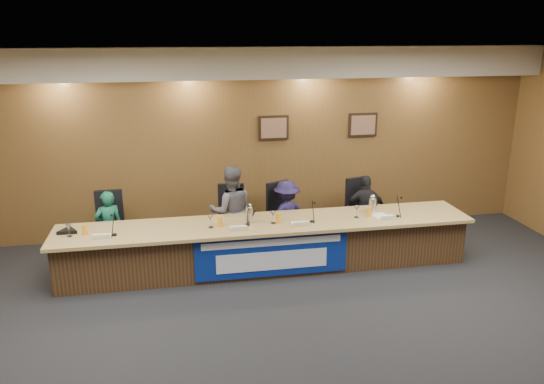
{
  "coord_description": "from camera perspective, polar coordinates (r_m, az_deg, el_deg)",
  "views": [
    {
      "loc": [
        -1.28,
        -4.84,
        3.45
      ],
      "look_at": [
        0.1,
        2.51,
        1.16
      ],
      "focal_mm": 35.0,
      "sensor_mm": 36.0,
      "label": 1
    }
  ],
  "objects": [
    {
      "name": "panelist_b",
      "position": [
        8.37,
        -4.41,
        -2.03
      ],
      "size": [
        0.71,
        0.55,
        1.45
      ],
      "primitive_type": "imported",
      "rotation": [
        0.0,
        0.0,
        3.15
      ],
      "color": "#535258",
      "rests_on": "floor"
    },
    {
      "name": "panelist_a",
      "position": [
        8.44,
        -17.13,
        -3.66
      ],
      "size": [
        0.49,
        0.4,
        1.15
      ],
      "primitive_type": "imported",
      "rotation": [
        0.0,
        0.0,
        3.48
      ],
      "color": "#12563E",
      "rests_on": "floor"
    },
    {
      "name": "banner_text_upper",
      "position": [
        7.5,
        0.02,
        -5.46
      ],
      "size": [
        2.0,
        0.01,
        0.1
      ],
      "primitive_type": "cube",
      "color": "silver",
      "rests_on": "banner"
    },
    {
      "name": "banner",
      "position": [
        7.59,
        0.01,
        -6.82
      ],
      "size": [
        2.2,
        0.02,
        0.65
      ],
      "primitive_type": "cube",
      "color": "navy",
      "rests_on": "dais_body"
    },
    {
      "name": "office_chair_d",
      "position": [
        9.03,
        9.75,
        -2.41
      ],
      "size": [
        0.58,
        0.58,
        0.08
      ],
      "primitive_type": "cube",
      "rotation": [
        0.0,
        0.0,
        0.25
      ],
      "color": "black",
      "rests_on": "floor"
    },
    {
      "name": "wall_back",
      "position": [
        9.12,
        -2.35,
        5.32
      ],
      "size": [
        10.0,
        0.04,
        3.2
      ],
      "primitive_type": "cube",
      "color": "brown",
      "rests_on": "floor"
    },
    {
      "name": "nameplate_d",
      "position": [
        8.04,
        12.4,
        -2.67
      ],
      "size": [
        0.24,
        0.08,
        0.1
      ],
      "primitive_type": "cube",
      "rotation": [
        0.31,
        0.0,
        0.0
      ],
      "color": "white",
      "rests_on": "dais_top"
    },
    {
      "name": "juice_glass_d",
      "position": [
        8.11,
        10.39,
        -2.14
      ],
      "size": [
        0.06,
        0.06,
        0.15
      ],
      "primitive_type": "cylinder",
      "color": "#FF9A0F",
      "rests_on": "dais_top"
    },
    {
      "name": "water_glass_b",
      "position": [
        7.59,
        -6.62,
        -3.19
      ],
      "size": [
        0.08,
        0.08,
        0.18
      ],
      "primitive_type": "cylinder",
      "color": "silver",
      "rests_on": "dais_top"
    },
    {
      "name": "microphone_b",
      "position": [
        7.67,
        -2.65,
        -3.51
      ],
      "size": [
        0.07,
        0.07,
        0.02
      ],
      "primitive_type": "cylinder",
      "color": "black",
      "rests_on": "dais_top"
    },
    {
      "name": "paper_stack",
      "position": [
        8.2,
        11.63,
        -2.53
      ],
      "size": [
        0.26,
        0.33,
        0.01
      ],
      "primitive_type": "cube",
      "rotation": [
        0.0,
        0.0,
        0.14
      ],
      "color": "white",
      "rests_on": "dais_top"
    },
    {
      "name": "water_glass_d",
      "position": [
        8.04,
        9.1,
        -2.13
      ],
      "size": [
        0.08,
        0.08,
        0.18
      ],
      "primitive_type": "cylinder",
      "color": "silver",
      "rests_on": "dais_top"
    },
    {
      "name": "juice_glass_a",
      "position": [
        7.72,
        -19.49,
        -3.85
      ],
      "size": [
        0.06,
        0.06,
        0.15
      ],
      "primitive_type": "cylinder",
      "color": "#FF9A0F",
      "rests_on": "dais_top"
    },
    {
      "name": "office_chair_b",
      "position": [
        8.54,
        -4.45,
        -3.36
      ],
      "size": [
        0.55,
        0.55,
        0.08
      ],
      "primitive_type": "cube",
      "rotation": [
        0.0,
        0.0,
        -0.17
      ],
      "color": "black",
      "rests_on": "floor"
    },
    {
      "name": "dais_body",
      "position": [
        7.98,
        -0.55,
        -5.83
      ],
      "size": [
        6.0,
        0.8,
        0.7
      ],
      "primitive_type": "cube",
      "color": "#442C18",
      "rests_on": "floor"
    },
    {
      "name": "wall_photo_left",
      "position": [
        9.11,
        0.17,
        6.92
      ],
      "size": [
        0.52,
        0.04,
        0.42
      ],
      "primitive_type": "cube",
      "color": "black",
      "rests_on": "wall_back"
    },
    {
      "name": "carafe_mid",
      "position": [
        7.72,
        -2.47,
        -2.49
      ],
      "size": [
        0.11,
        0.11,
        0.24
      ],
      "primitive_type": "cylinder",
      "color": "silver",
      "rests_on": "dais_top"
    },
    {
      "name": "nameplate_b",
      "position": [
        7.44,
        -3.55,
        -3.9
      ],
      "size": [
        0.24,
        0.08,
        0.1
      ],
      "primitive_type": "cube",
      "rotation": [
        0.31,
        0.0,
        0.0
      ],
      "color": "white",
      "rests_on": "dais_top"
    },
    {
      "name": "microphone_d",
      "position": [
        8.23,
        13.31,
        -2.52
      ],
      "size": [
        0.07,
        0.07,
        0.02
      ],
      "primitive_type": "cylinder",
      "color": "black",
      "rests_on": "dais_top"
    },
    {
      "name": "floor",
      "position": [
        6.08,
        3.64,
        -17.59
      ],
      "size": [
        10.0,
        10.0,
        0.0
      ],
      "primitive_type": "plane",
      "color": "black",
      "rests_on": "ground"
    },
    {
      "name": "office_chair_a",
      "position": [
        8.57,
        -17.01,
        -4.03
      ],
      "size": [
        0.5,
        0.5,
        0.08
      ],
      "primitive_type": "cube",
      "rotation": [
        0.0,
        0.0,
        0.03
      ],
      "color": "black",
      "rests_on": "floor"
    },
    {
      "name": "carafe_right",
      "position": [
        8.25,
        10.73,
        -1.49
      ],
      "size": [
        0.12,
        0.12,
        0.24
      ],
      "primitive_type": "cylinder",
      "color": "silver",
      "rests_on": "dais_top"
    },
    {
      "name": "panelist_c",
      "position": [
        8.55,
        1.58,
        -2.56
      ],
      "size": [
        0.85,
        0.65,
        1.17
      ],
      "primitive_type": "imported",
      "rotation": [
        0.0,
        0.0,
        3.46
      ],
      "color": "#1D163E",
      "rests_on": "floor"
    },
    {
      "name": "banner_text_lower",
      "position": [
        7.61,
        0.02,
        -7.41
      ],
      "size": [
        1.6,
        0.01,
        0.28
      ],
      "primitive_type": "cube",
      "color": "silver",
      "rests_on": "banner"
    },
    {
      "name": "office_chair_c",
      "position": [
        8.67,
        1.43,
        -2.99
      ],
      "size": [
        0.64,
        0.64,
        0.08
      ],
      "primitive_type": "cube",
      "rotation": [
        0.0,
        0.0,
        0.43
      ],
      "color": "black",
      "rests_on": "floor"
    },
    {
      "name": "juice_glass_b",
      "position": [
        7.63,
        -5.61,
        -3.18
      ],
      "size": [
        0.06,
        0.06,
        0.15
      ],
      "primitive_type": "cylinder",
      "color": "#FF9A0F",
      "rests_on": "dais_top"
    },
    {
      "name": "juice_glass_c",
      "position": [
        7.72,
        0.65,
        -2.83
      ],
      "size": [
        0.06,
        0.06,
        0.15
      ],
      "primitive_type": "cylinder",
      "color": "#FF9A0F",
      "rests_on": "dais_top"
    },
    {
      "name": "dais_top",
      "position": [
        7.79,
        -0.49,
        -3.43
      ],
      "size": [
        6.1,
        0.95,
        0.05
      ],
      "primitive_type": "cube",
      "color": "#A5864D",
      "rests_on": "dais_body"
    },
    {
      "name": "microphone_c",
      "position": [
        7.81,
        4.35,
        -3.16
      ],
      "size": [
        0.07,
        0.07,
        0.02
      ],
      "primitive_type": "cylinder",
      "color": "black",
      "rests_on": "dais_top"
    },
    {
      "name": "panelist_d",
      "position": [
        8.91,
        10.01,
        -1.94
      ],
      "size": [
        0.73,
        0.41,
        1.18
      ],
      "primitive_type": "imported",
      "rotation": [
        0.0,
        0.0,
        2.96
      ],
      "color": "black",
      "rests_on": "floor"
    },
    {
      "name": "microphone_a",
      "position": [
        7.6,
        -16.6,
        -4.42
      ],
      "size": [
        0.07,
        0.07,
        0.02
      ],
      "primitive_type": "cylinder",
      "color": "black",
      "rests_on": "dais_top"
    },
    {
      "name": "speakerphone",
      "position": [
        7.91,
        -21.11,
        -3.93
      ],
      "size": [
        0.32,
        0.32,
        0.05
      ],
      "primitive_type": "cylinder",
      "color": "black",
      "rests_on": "dais_top"
    },
    {
      "name": "nameplate_a",
      "position": [
        7.5,
        -17.92,
        -4.56
      ],
      "size": [
        0.24,
        0.08,
        0.1
      ],
      "primitive_type": "cube",
      "rotation": [
        0.31,
        0.0,
        0.0
      ],
      "color": "white",
      "rests_on": "dais_top"
    },
    {
      "name": "ceiling",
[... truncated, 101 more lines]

